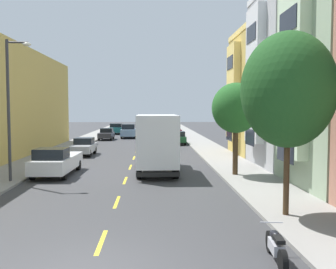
{
  "coord_description": "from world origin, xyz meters",
  "views": [
    {
      "loc": [
        1.56,
        -9.39,
        3.98
      ],
      "look_at": [
        3.01,
        27.52,
        1.55
      ],
      "focal_mm": 41.21,
      "sensor_mm": 36.0,
      "label": 1
    }
  ],
  "objects": [
    {
      "name": "ground_plane",
      "position": [
        0.0,
        30.0,
        0.0
      ],
      "size": [
        160.0,
        160.0,
        0.0
      ],
      "primitive_type": "plane",
      "color": "#38383A"
    },
    {
      "name": "sidewalk_left",
      "position": [
        -7.1,
        28.0,
        0.07
      ],
      "size": [
        3.2,
        120.0,
        0.14
      ],
      "primitive_type": "cube",
      "color": "gray",
      "rests_on": "ground_plane"
    },
    {
      "name": "sidewalk_right",
      "position": [
        7.1,
        28.0,
        0.07
      ],
      "size": [
        3.2,
        120.0,
        0.14
      ],
      "primitive_type": "cube",
      "color": "gray",
      "rests_on": "ground_plane"
    },
    {
      "name": "lane_centerline_dashes",
      "position": [
        0.0,
        24.5,
        0.0
      ],
      "size": [
        0.14,
        47.2,
        0.01
      ],
      "color": "yellow",
      "rests_on": "ground_plane"
    },
    {
      "name": "townhouse_third_dove_grey",
      "position": [
        13.96,
        16.45,
        5.81
      ],
      "size": [
        11.34,
        6.84,
        12.02
      ],
      "color": "#A8A8AD",
      "rests_on": "ground_plane"
    },
    {
      "name": "townhouse_fourth_mustard",
      "position": [
        15.43,
        23.49,
        5.1
      ],
      "size": [
        14.28,
        6.84,
        10.61
      ],
      "color": "tan",
      "rests_on": "ground_plane"
    },
    {
      "name": "street_tree_nearest",
      "position": [
        6.4,
        4.27,
        4.67
      ],
      "size": [
        3.38,
        3.38,
        6.62
      ],
      "color": "#47331E",
      "rests_on": "sidewalk_right"
    },
    {
      "name": "street_tree_second",
      "position": [
        6.4,
        12.95,
        4.03
      ],
      "size": [
        2.8,
        2.8,
        5.39
      ],
      "color": "#47331E",
      "rests_on": "sidewalk_right"
    },
    {
      "name": "street_lamp",
      "position": [
        -5.96,
        11.39,
        4.44
      ],
      "size": [
        1.35,
        0.28,
        7.5
      ],
      "color": "#38383D",
      "rests_on": "sidewalk_left"
    },
    {
      "name": "delivery_box_truck",
      "position": [
        1.8,
        14.67,
        2.01
      ],
      "size": [
        2.45,
        7.28,
        3.63
      ],
      "color": "white",
      "rests_on": "ground_plane"
    },
    {
      "name": "parked_pickup_white",
      "position": [
        -4.27,
        13.88,
        0.83
      ],
      "size": [
        2.14,
        5.35,
        1.73
      ],
      "color": "silver",
      "rests_on": "ground_plane"
    },
    {
      "name": "parked_suv_burgundy",
      "position": [
        4.38,
        43.86,
        0.99
      ],
      "size": [
        2.08,
        4.85,
        1.93
      ],
      "color": "maroon",
      "rests_on": "ground_plane"
    },
    {
      "name": "parked_hatchback_silver",
      "position": [
        -4.44,
        23.95,
        0.76
      ],
      "size": [
        1.81,
        4.03,
        1.5
      ],
      "color": "#B2B5BA",
      "rests_on": "ground_plane"
    },
    {
      "name": "parked_hatchback_forest",
      "position": [
        4.35,
        33.97,
        0.76
      ],
      "size": [
        1.77,
        4.01,
        1.5
      ],
      "color": "#194C28",
      "rests_on": "ground_plane"
    },
    {
      "name": "parked_pickup_teal",
      "position": [
        -4.23,
        52.6,
        0.83
      ],
      "size": [
        2.13,
        5.35,
        1.73
      ],
      "color": "#195B60",
      "rests_on": "ground_plane"
    },
    {
      "name": "parked_pickup_champagne",
      "position": [
        4.33,
        50.96,
        0.83
      ],
      "size": [
        2.04,
        5.32,
        1.73
      ],
      "color": "tan",
      "rests_on": "ground_plane"
    },
    {
      "name": "parked_hatchback_charcoal",
      "position": [
        -4.49,
        40.92,
        0.76
      ],
      "size": [
        1.78,
        4.02,
        1.5
      ],
      "color": "#333338",
      "rests_on": "ground_plane"
    },
    {
      "name": "moving_sky_sedan",
      "position": [
        -1.8,
        44.09,
        0.99
      ],
      "size": [
        1.95,
        4.8,
        1.93
      ],
      "color": "#7A9EC6",
      "rests_on": "ground_plane"
    },
    {
      "name": "parked_motorcycle",
      "position": [
        4.75,
        0.28,
        0.41
      ],
      "size": [
        0.62,
        2.05,
        0.9
      ],
      "color": "black",
      "rests_on": "ground_plane"
    }
  ]
}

